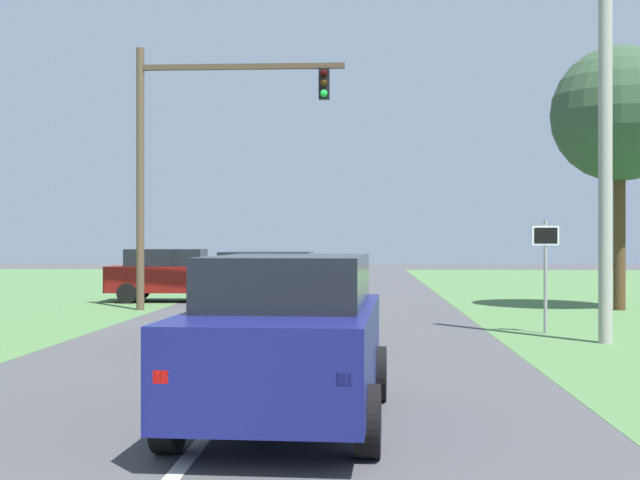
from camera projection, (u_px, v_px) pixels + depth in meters
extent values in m
plane|color=#424244|center=(274.00, 353.00, 16.08)|extent=(120.00, 120.00, 0.00)
cube|color=navy|center=(287.00, 349.00, 9.92)|extent=(2.20, 4.87, 0.99)
cube|color=black|center=(290.00, 280.00, 10.16)|extent=(1.88, 3.04, 0.59)
cube|color=red|center=(161.00, 377.00, 7.65)|extent=(0.14, 0.07, 0.12)
cube|color=red|center=(344.00, 379.00, 7.49)|extent=(0.14, 0.07, 0.12)
cylinder|color=black|center=(229.00, 371.00, 11.50)|extent=(0.27, 0.73, 0.72)
cylinder|color=black|center=(377.00, 374.00, 11.31)|extent=(0.27, 0.73, 0.72)
cylinder|color=black|center=(168.00, 417.00, 8.54)|extent=(0.27, 0.73, 0.72)
cylinder|color=black|center=(368.00, 421.00, 8.35)|extent=(0.27, 0.73, 0.72)
cube|color=#4C515B|center=(269.00, 301.00, 17.63)|extent=(2.13, 5.26, 0.91)
cube|color=black|center=(268.00, 266.00, 17.37)|extent=(1.81, 2.02, 0.57)
cube|color=#41454E|center=(261.00, 278.00, 16.01)|extent=(1.95, 2.02, 0.20)
cube|color=red|center=(209.00, 309.00, 15.08)|extent=(0.14, 0.06, 0.12)
cube|color=red|center=(302.00, 310.00, 15.03)|extent=(0.14, 0.06, 0.12)
cylinder|color=black|center=(231.00, 317.00, 19.27)|extent=(0.26, 0.81, 0.80)
cylinder|color=black|center=(320.00, 317.00, 19.21)|extent=(0.26, 0.81, 0.80)
cylinder|color=black|center=(207.00, 332.00, 16.04)|extent=(0.26, 0.81, 0.80)
cylinder|color=black|center=(315.00, 332.00, 15.98)|extent=(0.26, 0.81, 0.80)
cylinder|color=brown|center=(140.00, 179.00, 25.93)|extent=(0.24, 0.24, 7.94)
cube|color=#4C3D2B|center=(242.00, 67.00, 25.77)|extent=(6.19, 0.16, 0.16)
cube|color=black|center=(324.00, 84.00, 25.63)|extent=(0.32, 0.28, 0.90)
sphere|color=black|center=(324.00, 73.00, 25.48)|extent=(0.22, 0.22, 0.22)
sphere|color=black|center=(324.00, 83.00, 25.48)|extent=(0.22, 0.22, 0.22)
sphere|color=#1ED83F|center=(324.00, 93.00, 25.48)|extent=(0.22, 0.22, 0.22)
cylinder|color=gray|center=(545.00, 277.00, 19.42)|extent=(0.08, 0.08, 2.57)
cube|color=white|center=(546.00, 236.00, 19.39)|extent=(0.60, 0.03, 0.44)
cube|color=black|center=(546.00, 236.00, 19.37)|extent=(0.52, 0.01, 0.36)
cylinder|color=#4C351E|center=(619.00, 237.00, 25.92)|extent=(0.36, 0.36, 4.41)
sphere|color=#304931|center=(619.00, 114.00, 25.92)|extent=(4.10, 4.10, 4.10)
cube|color=maroon|center=(173.00, 279.00, 29.52)|extent=(4.40, 2.04, 0.89)
cube|color=black|center=(167.00, 257.00, 29.52)|extent=(2.66, 1.76, 0.58)
cube|color=red|center=(232.00, 279.00, 28.70)|extent=(0.06, 0.14, 0.12)
cube|color=red|center=(237.00, 277.00, 30.25)|extent=(0.06, 0.14, 0.12)
cylinder|color=black|center=(127.00, 293.00, 28.59)|extent=(0.69, 0.25, 0.68)
cylinder|color=black|center=(140.00, 290.00, 30.49)|extent=(0.69, 0.25, 0.68)
cylinder|color=black|center=(208.00, 293.00, 28.54)|extent=(0.69, 0.25, 0.68)
cylinder|color=black|center=(216.00, 290.00, 30.44)|extent=(0.69, 0.25, 0.68)
cylinder|color=#9E998E|center=(605.00, 112.00, 17.59)|extent=(0.28, 0.28, 9.49)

